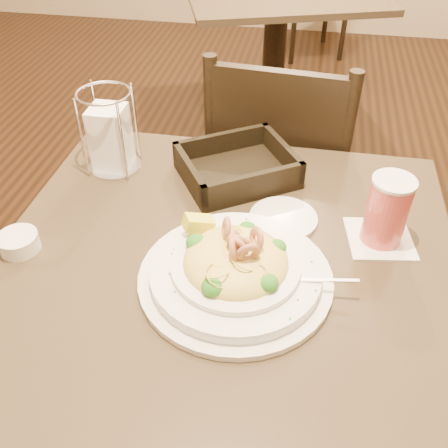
% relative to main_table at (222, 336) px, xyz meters
% --- Properties ---
extents(ground, '(7.00, 7.00, 0.00)m').
position_rel_main_table_xyz_m(ground, '(0.00, 0.00, -0.50)').
color(ground, black).
rests_on(ground, ground).
extents(main_table, '(0.90, 0.90, 0.73)m').
position_rel_main_table_xyz_m(main_table, '(0.00, 0.00, 0.00)').
color(main_table, black).
rests_on(main_table, ground).
extents(background_table, '(1.14, 1.14, 0.73)m').
position_rel_main_table_xyz_m(background_table, '(-0.08, 1.94, 0.00)').
color(background_table, black).
rests_on(background_table, ground).
extents(dining_chair_near, '(0.46, 0.46, 0.93)m').
position_rel_main_table_xyz_m(dining_chair_near, '(0.07, 0.63, -0.00)').
color(dining_chair_near, black).
rests_on(dining_chair_near, ground).
extents(pasta_bowl, '(0.40, 0.36, 0.11)m').
position_rel_main_table_xyz_m(pasta_bowl, '(0.03, -0.04, 0.26)').
color(pasta_bowl, white).
rests_on(pasta_bowl, main_table).
extents(drink_glass, '(0.15, 0.15, 0.15)m').
position_rel_main_table_xyz_m(drink_glass, '(0.30, 0.12, 0.30)').
color(drink_glass, white).
rests_on(drink_glass, main_table).
extents(bread_basket, '(0.32, 0.30, 0.07)m').
position_rel_main_table_xyz_m(bread_basket, '(-0.02, 0.29, 0.25)').
color(bread_basket, black).
rests_on(bread_basket, main_table).
extents(napkin_caddy, '(0.12, 0.12, 0.20)m').
position_rel_main_table_xyz_m(napkin_caddy, '(-0.32, 0.28, 0.31)').
color(napkin_caddy, silver).
rests_on(napkin_caddy, main_table).
extents(side_plate, '(0.18, 0.18, 0.01)m').
position_rel_main_table_xyz_m(side_plate, '(0.10, 0.15, 0.23)').
color(side_plate, white).
rests_on(side_plate, main_table).
extents(butter_ramekin, '(0.08, 0.08, 0.03)m').
position_rel_main_table_xyz_m(butter_ramekin, '(-0.40, -0.03, 0.25)').
color(butter_ramekin, white).
rests_on(butter_ramekin, main_table).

